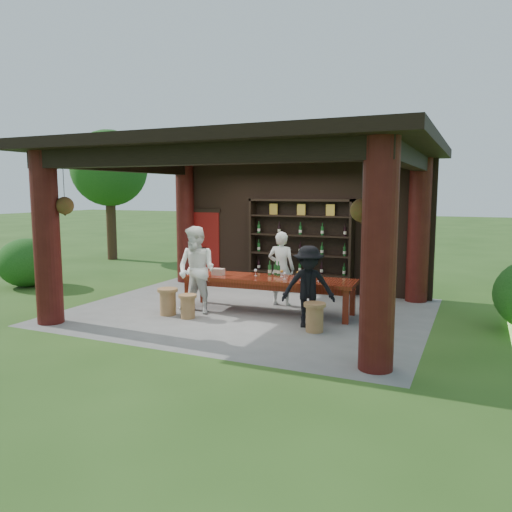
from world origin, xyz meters
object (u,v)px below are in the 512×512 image
at_px(tasting_table, 268,283).
at_px(guest_man, 308,287).
at_px(stool_far_left, 168,301).
at_px(stool_near_left, 188,306).
at_px(guest_woman, 197,270).
at_px(host, 281,269).
at_px(stool_near_right, 315,316).
at_px(wine_shelf, 300,246).
at_px(napkin_basket, 218,272).

relative_size(tasting_table, guest_man, 2.40).
bearing_deg(guest_man, stool_far_left, 166.13).
height_order(stool_near_left, guest_woman, guest_woman).
xyz_separation_m(stool_far_left, host, (1.82, 1.81, 0.54)).
bearing_deg(tasting_table, stool_near_right, -37.14).
distance_m(stool_near_right, guest_man, 0.60).
height_order(stool_near_right, host, host).
xyz_separation_m(stool_near_right, host, (-1.34, 1.76, 0.55)).
distance_m(stool_near_right, stool_far_left, 3.16).
relative_size(wine_shelf, napkin_basket, 10.34).
xyz_separation_m(stool_far_left, guest_man, (2.94, 0.32, 0.48)).
relative_size(stool_near_right, guest_woman, 0.29).
height_order(wine_shelf, stool_far_left, wine_shelf).
height_order(host, guest_man, host).
xyz_separation_m(tasting_table, host, (-0.00, 0.74, 0.20)).
distance_m(stool_far_left, host, 2.62).
height_order(stool_near_left, host, host).
height_order(host, guest_woman, guest_woman).
bearing_deg(guest_woman, stool_near_right, 0.23).
distance_m(stool_far_left, guest_man, 3.00).
bearing_deg(stool_near_left, napkin_basket, 79.57).
bearing_deg(stool_near_right, napkin_basket, 160.84).
distance_m(stool_near_left, guest_man, 2.51).
height_order(tasting_table, guest_man, guest_man).
distance_m(host, guest_man, 1.86).
distance_m(guest_woman, napkin_basket, 0.57).
bearing_deg(guest_man, tasting_table, 126.41).
bearing_deg(tasting_table, stool_near_left, -138.87).
distance_m(stool_far_left, napkin_basket, 1.26).
relative_size(stool_near_left, stool_near_right, 0.91).
xyz_separation_m(tasting_table, guest_woman, (-1.35, -0.68, 0.28)).
distance_m(wine_shelf, tasting_table, 2.40).
bearing_deg(stool_near_right, stool_near_left, -177.48).
bearing_deg(stool_far_left, tasting_table, 30.39).
xyz_separation_m(stool_near_left, guest_woman, (-0.05, 0.46, 0.66)).
relative_size(host, napkin_basket, 6.42).
xyz_separation_m(stool_near_right, guest_man, (-0.22, 0.27, 0.49)).
bearing_deg(napkin_basket, stool_far_left, -127.76).
distance_m(guest_man, napkin_basket, 2.32).
bearing_deg(wine_shelf, guest_woman, -112.38).
bearing_deg(host, guest_woman, 41.87).
xyz_separation_m(wine_shelf, napkin_basket, (-1.01, -2.49, -0.37)).
height_order(wine_shelf, host, wine_shelf).
relative_size(stool_near_right, stool_far_left, 0.96).
relative_size(stool_near_right, host, 0.32).
bearing_deg(guest_woman, host, 53.93).
relative_size(stool_near_left, stool_far_left, 0.87).
xyz_separation_m(wine_shelf, guest_woman, (-1.24, -3.01, -0.27)).
distance_m(stool_near_left, guest_woman, 0.80).
xyz_separation_m(stool_near_left, stool_near_right, (2.64, 0.12, 0.03)).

